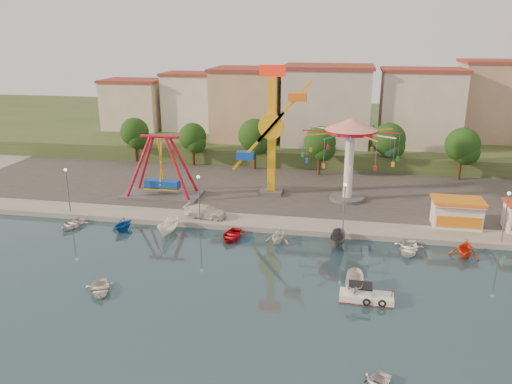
% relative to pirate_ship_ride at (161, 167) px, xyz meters
% --- Properties ---
extents(ground, '(200.00, 200.00, 0.00)m').
position_rel_pirate_ship_ride_xyz_m(ground, '(15.29, -20.66, -4.39)').
color(ground, '#152F3A').
rests_on(ground, ground).
extents(quay_deck, '(200.00, 100.00, 0.60)m').
position_rel_pirate_ship_ride_xyz_m(quay_deck, '(15.29, 41.34, -4.09)').
color(quay_deck, '#9E998E').
rests_on(quay_deck, ground).
extents(asphalt_pad, '(90.00, 28.00, 0.01)m').
position_rel_pirate_ship_ride_xyz_m(asphalt_pad, '(15.29, 9.34, -3.79)').
color(asphalt_pad, '#4C4944').
rests_on(asphalt_pad, quay_deck).
extents(hill_terrace, '(200.00, 60.00, 3.00)m').
position_rel_pirate_ship_ride_xyz_m(hill_terrace, '(15.29, 46.34, -2.89)').
color(hill_terrace, '#384C26').
rests_on(hill_terrace, ground).
extents(pirate_ship_ride, '(10.00, 5.00, 8.00)m').
position_rel_pirate_ship_ride_xyz_m(pirate_ship_ride, '(0.00, 0.00, 0.00)').
color(pirate_ship_ride, '#59595E').
rests_on(pirate_ship_ride, quay_deck).
extents(kamikaze_tower, '(6.81, 3.10, 16.50)m').
position_rel_pirate_ship_ride_xyz_m(kamikaze_tower, '(14.07, 3.35, 4.09)').
color(kamikaze_tower, '#59595E').
rests_on(kamikaze_tower, quay_deck).
extents(wave_swinger, '(11.60, 11.60, 10.40)m').
position_rel_pirate_ship_ride_xyz_m(wave_swinger, '(23.59, 2.79, 3.80)').
color(wave_swinger, '#59595E').
rests_on(wave_swinger, quay_deck).
extents(booth_left, '(5.40, 3.78, 3.08)m').
position_rel_pirate_ship_ride_xyz_m(booth_left, '(35.41, -4.18, -2.23)').
color(booth_left, white).
rests_on(booth_left, quay_deck).
extents(lamp_post_0, '(0.14, 0.14, 5.00)m').
position_rel_pirate_ship_ride_xyz_m(lamp_post_0, '(-8.71, -7.66, -1.29)').
color(lamp_post_0, '#59595E').
rests_on(lamp_post_0, quay_deck).
extents(lamp_post_1, '(0.14, 0.14, 5.00)m').
position_rel_pirate_ship_ride_xyz_m(lamp_post_1, '(7.29, -7.66, -1.29)').
color(lamp_post_1, '#59595E').
rests_on(lamp_post_1, quay_deck).
extents(lamp_post_2, '(0.14, 0.14, 5.00)m').
position_rel_pirate_ship_ride_xyz_m(lamp_post_2, '(23.29, -7.66, -1.29)').
color(lamp_post_2, '#59595E').
rests_on(lamp_post_2, quay_deck).
extents(lamp_post_3, '(0.14, 0.14, 5.00)m').
position_rel_pirate_ship_ride_xyz_m(lamp_post_3, '(39.29, -7.66, -1.29)').
color(lamp_post_3, '#59595E').
rests_on(lamp_post_3, quay_deck).
extents(tree_0, '(4.60, 4.60, 7.19)m').
position_rel_pirate_ship_ride_xyz_m(tree_0, '(-10.71, 16.31, 1.08)').
color(tree_0, '#382314').
rests_on(tree_0, quay_deck).
extents(tree_1, '(4.35, 4.35, 6.80)m').
position_rel_pirate_ship_ride_xyz_m(tree_1, '(-0.71, 15.58, 0.81)').
color(tree_1, '#382314').
rests_on(tree_1, quay_deck).
extents(tree_2, '(5.02, 5.02, 7.85)m').
position_rel_pirate_ship_ride_xyz_m(tree_2, '(9.29, 15.15, 1.52)').
color(tree_2, '#382314').
rests_on(tree_2, quay_deck).
extents(tree_3, '(4.68, 4.68, 7.32)m').
position_rel_pirate_ship_ride_xyz_m(tree_3, '(19.29, 13.70, 1.16)').
color(tree_3, '#382314').
rests_on(tree_3, quay_deck).
extents(tree_4, '(4.86, 4.86, 7.60)m').
position_rel_pirate_ship_ride_xyz_m(tree_4, '(29.29, 16.69, 1.35)').
color(tree_4, '#382314').
rests_on(tree_4, quay_deck).
extents(tree_5, '(4.83, 4.83, 7.54)m').
position_rel_pirate_ship_ride_xyz_m(tree_5, '(39.29, 14.87, 1.31)').
color(tree_5, '#382314').
rests_on(tree_5, quay_deck).
extents(building_0, '(9.26, 9.53, 11.87)m').
position_rel_pirate_ship_ride_xyz_m(building_0, '(-18.08, 25.40, 4.54)').
color(building_0, beige).
rests_on(building_0, hill_terrace).
extents(building_1, '(12.33, 9.01, 8.63)m').
position_rel_pirate_ship_ride_xyz_m(building_1, '(-6.04, 30.72, 2.92)').
color(building_1, silver).
rests_on(building_1, hill_terrace).
extents(building_2, '(11.95, 9.28, 11.23)m').
position_rel_pirate_ship_ride_xyz_m(building_2, '(7.10, 31.30, 4.22)').
color(building_2, tan).
rests_on(building_2, hill_terrace).
extents(building_3, '(12.59, 10.50, 9.20)m').
position_rel_pirate_ship_ride_xyz_m(building_3, '(20.89, 28.14, 3.20)').
color(building_3, beige).
rests_on(building_3, hill_terrace).
extents(building_4, '(10.75, 9.23, 9.24)m').
position_rel_pirate_ship_ride_xyz_m(building_4, '(34.36, 31.54, 3.22)').
color(building_4, beige).
rests_on(building_4, hill_terrace).
extents(building_5, '(12.77, 10.96, 11.21)m').
position_rel_pirate_ship_ride_xyz_m(building_5, '(47.66, 29.67, 4.21)').
color(building_5, tan).
rests_on(building_5, hill_terrace).
extents(cabin_motorboat, '(4.34, 1.81, 1.52)m').
position_rel_pirate_ship_ride_xyz_m(cabin_motorboat, '(25.36, -21.36, -3.99)').
color(cabin_motorboat, white).
rests_on(cabin_motorboat, ground).
extents(rowboat_a, '(3.63, 4.05, 0.69)m').
position_rel_pirate_ship_ride_xyz_m(rowboat_a, '(3.42, -24.02, -4.05)').
color(rowboat_a, white).
rests_on(rowboat_a, ground).
extents(skiff, '(1.70, 4.17, 1.59)m').
position_rel_pirate_ship_ride_xyz_m(skiff, '(24.54, -20.22, -3.60)').
color(skiff, silver).
rests_on(skiff, ground).
extents(van, '(4.99, 2.35, 1.41)m').
position_rel_pirate_ship_ride_xyz_m(van, '(7.69, -6.66, -3.09)').
color(van, silver).
rests_on(van, quay_deck).
extents(moored_boat_0, '(2.98, 3.91, 0.76)m').
position_rel_pirate_ship_ride_xyz_m(moored_boat_0, '(-6.74, -10.86, -4.02)').
color(moored_boat_0, silver).
rests_on(moored_boat_0, ground).
extents(moored_boat_1, '(3.22, 3.50, 1.56)m').
position_rel_pirate_ship_ride_xyz_m(moored_boat_1, '(-0.57, -10.86, -3.62)').
color(moored_boat_1, '#1352A9').
rests_on(moored_boat_1, ground).
extents(moored_boat_2, '(1.76, 4.18, 1.59)m').
position_rel_pirate_ship_ride_xyz_m(moored_boat_2, '(4.73, -10.86, -3.60)').
color(moored_boat_2, white).
rests_on(moored_boat_2, ground).
extents(moored_boat_3, '(3.03, 4.04, 0.79)m').
position_rel_pirate_ship_ride_xyz_m(moored_boat_3, '(11.73, -10.86, -4.00)').
color(moored_boat_3, red).
rests_on(moored_boat_3, ground).
extents(moored_boat_4, '(2.97, 3.29, 1.53)m').
position_rel_pirate_ship_ride_xyz_m(moored_boat_4, '(16.71, -10.86, -3.63)').
color(moored_boat_4, white).
rests_on(moored_boat_4, ground).
extents(moored_boat_5, '(1.80, 3.99, 1.50)m').
position_rel_pirate_ship_ride_xyz_m(moored_boat_5, '(22.84, -10.86, -3.64)').
color(moored_boat_5, '#535358').
rests_on(moored_boat_5, ground).
extents(moored_boat_6, '(3.42, 4.39, 0.83)m').
position_rel_pirate_ship_ride_xyz_m(moored_boat_6, '(29.82, -10.86, -3.98)').
color(moored_boat_6, white).
rests_on(moored_boat_6, ground).
extents(moored_boat_7, '(3.71, 4.01, 1.74)m').
position_rel_pirate_ship_ride_xyz_m(moored_boat_7, '(35.13, -10.86, -3.52)').
color(moored_boat_7, '#F13F15').
rests_on(moored_boat_7, ground).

